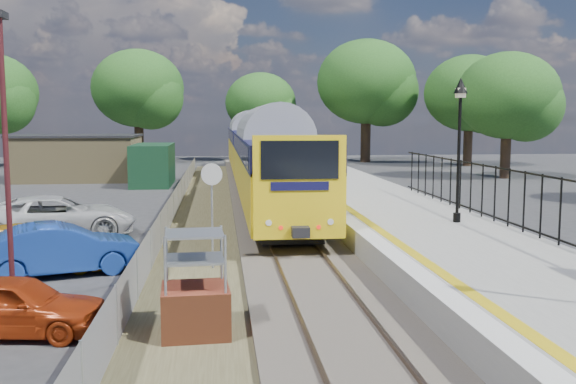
{
  "coord_description": "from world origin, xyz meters",
  "views": [
    {
      "loc": [
        -2.29,
        -13.69,
        4.2
      ],
      "look_at": [
        -0.22,
        5.49,
        2.0
      ],
      "focal_mm": 40.0,
      "sensor_mm": 36.0,
      "label": 1
    }
  ],
  "objects": [
    {
      "name": "ground",
      "position": [
        0.0,
        0.0,
        0.0
      ],
      "size": [
        120.0,
        120.0,
        0.0
      ],
      "primitive_type": "plane",
      "color": "#2D2D30",
      "rests_on": "ground"
    },
    {
      "name": "track_bed",
      "position": [
        -0.47,
        9.67,
        0.09
      ],
      "size": [
        5.9,
        80.0,
        0.29
      ],
      "color": "#473F38",
      "rests_on": "ground"
    },
    {
      "name": "platform",
      "position": [
        4.2,
        8.0,
        0.45
      ],
      "size": [
        5.0,
        70.0,
        0.9
      ],
      "primitive_type": "cube",
      "color": "gray",
      "rests_on": "ground"
    },
    {
      "name": "platform_edge",
      "position": [
        2.14,
        8.0,
        0.9
      ],
      "size": [
        0.9,
        70.0,
        0.01
      ],
      "color": "silver",
      "rests_on": "platform"
    },
    {
      "name": "victorian_lamp_north",
      "position": [
        5.3,
        6.0,
        4.3
      ],
      "size": [
        0.44,
        0.44,
        4.6
      ],
      "color": "black",
      "rests_on": "platform"
    },
    {
      "name": "palisade_fence",
      "position": [
        6.55,
        2.24,
        1.84
      ],
      "size": [
        0.12,
        26.0,
        2.0
      ],
      "color": "black",
      "rests_on": "platform"
    },
    {
      "name": "wire_fence",
      "position": [
        -4.2,
        12.0,
        0.6
      ],
      "size": [
        0.06,
        52.0,
        1.2
      ],
      "color": "#999EA3",
      "rests_on": "ground"
    },
    {
      "name": "outbuilding",
      "position": [
        -10.91,
        31.21,
        1.52
      ],
      "size": [
        10.8,
        10.1,
        3.12
      ],
      "color": "#998556",
      "rests_on": "ground"
    },
    {
      "name": "tree_line",
      "position": [
        1.4,
        42.0,
        6.61
      ],
      "size": [
        56.8,
        43.8,
        11.88
      ],
      "color": "#332319",
      "rests_on": "ground"
    },
    {
      "name": "train",
      "position": [
        0.0,
        24.9,
        2.34
      ],
      "size": [
        2.82,
        40.83,
        3.51
      ],
      "color": "yellow",
      "rests_on": "ground"
    },
    {
      "name": "brick_plinth",
      "position": [
        -2.78,
        -1.53,
        1.0
      ],
      "size": [
        1.36,
        1.36,
        2.08
      ],
      "rotation": [
        0.0,
        0.0,
        0.06
      ],
      "color": "brown",
      "rests_on": "ground"
    },
    {
      "name": "speed_sign",
      "position": [
        -2.5,
        3.95,
        2.06
      ],
      "size": [
        0.58,
        0.21,
        2.99
      ],
      "rotation": [
        0.0,
        0.0,
        -0.31
      ],
      "color": "#999EA3",
      "rests_on": "ground"
    },
    {
      "name": "carpark_lamp",
      "position": [
        -6.94,
        0.94,
        3.74
      ],
      "size": [
        0.25,
        0.5,
        6.49
      ],
      "color": "#47171B",
      "rests_on": "ground"
    },
    {
      "name": "car_red",
      "position": [
        -6.3,
        -1.07,
        0.6
      ],
      "size": [
        3.66,
        1.85,
        1.2
      ],
      "primitive_type": "imported",
      "rotation": [
        0.0,
        0.0,
        1.44
      ],
      "color": "#A0310E",
      "rests_on": "ground"
    },
    {
      "name": "car_blue",
      "position": [
        -6.55,
        3.88,
        0.7
      ],
      "size": [
        4.52,
        2.79,
        1.41
      ],
      "primitive_type": "imported",
      "rotation": [
        0.0,
        0.0,
        1.9
      ],
      "color": "#1A3E9C",
      "rests_on": "ground"
    },
    {
      "name": "car_yellow",
      "position": [
        -7.42,
        4.66,
        0.63
      ],
      "size": [
        4.42,
        1.95,
        1.26
      ],
      "primitive_type": "imported",
      "rotation": [
        0.0,
        0.0,
        1.53
      ],
      "color": "#C28A16",
      "rests_on": "ground"
    },
    {
      "name": "car_white",
      "position": [
        -8.04,
        9.43,
        0.76
      ],
      "size": [
        5.89,
        3.69,
        1.52
      ],
      "primitive_type": "imported",
      "rotation": [
        0.0,
        0.0,
        1.8
      ],
      "color": "silver",
      "rests_on": "ground"
    }
  ]
}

